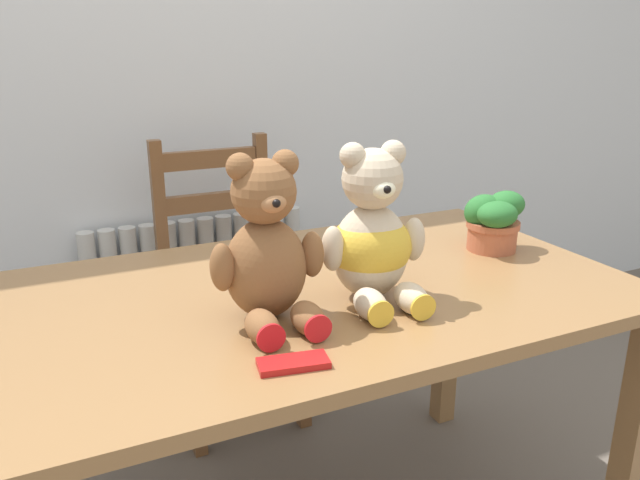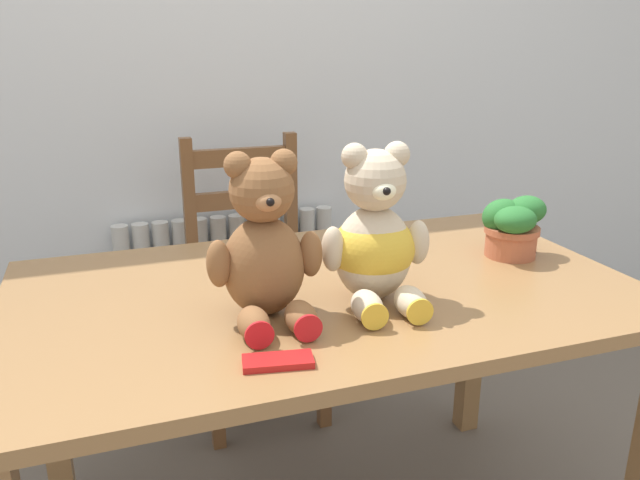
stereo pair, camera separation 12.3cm
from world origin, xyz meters
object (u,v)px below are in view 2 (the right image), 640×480
(chocolate_bar, at_px, (278,361))
(teddy_bear_right, at_px, (375,240))
(teddy_bear_left, at_px, (265,248))
(wooden_chair_behind, at_px, (252,282))
(potted_plant, at_px, (513,225))

(chocolate_bar, bearing_deg, teddy_bear_right, 37.27)
(teddy_bear_left, xyz_separation_m, teddy_bear_right, (0.23, 0.00, -0.01))
(wooden_chair_behind, relative_size, teddy_bear_right, 2.85)
(wooden_chair_behind, distance_m, chocolate_bar, 1.10)
(wooden_chair_behind, xyz_separation_m, chocolate_bar, (-0.19, -1.05, 0.28))
(potted_plant, bearing_deg, teddy_bear_right, -162.64)
(teddy_bear_left, relative_size, teddy_bear_right, 0.99)
(potted_plant, distance_m, chocolate_bar, 0.78)
(teddy_bear_right, height_order, potted_plant, teddy_bear_right)
(wooden_chair_behind, relative_size, chocolate_bar, 7.90)
(teddy_bear_left, relative_size, potted_plant, 2.05)
(teddy_bear_right, bearing_deg, wooden_chair_behind, -79.87)
(wooden_chair_behind, height_order, potted_plant, wooden_chair_behind)
(chocolate_bar, bearing_deg, wooden_chair_behind, 79.47)
(wooden_chair_behind, bearing_deg, teddy_bear_left, 79.14)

